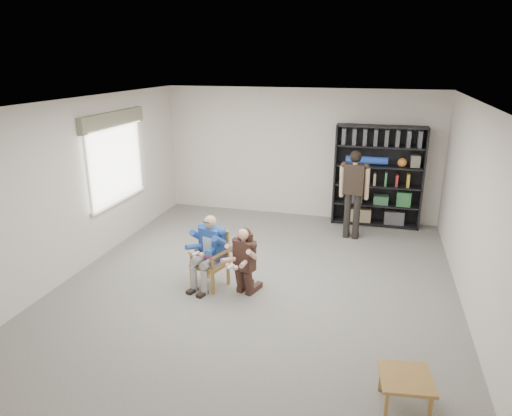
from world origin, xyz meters
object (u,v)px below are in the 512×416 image
(bookshelf, at_px, (378,177))
(seated_man, at_px, (209,251))
(standing_man, at_px, (353,196))
(kneeling_woman, at_px, (244,262))
(armchair, at_px, (210,260))
(side_table, at_px, (404,391))

(bookshelf, bearing_deg, seated_man, -124.25)
(standing_man, bearing_deg, bookshelf, 71.33)
(seated_man, height_order, kneeling_woman, seated_man)
(bookshelf, bearing_deg, armchair, -124.25)
(kneeling_woman, xyz_separation_m, standing_man, (1.39, 2.73, 0.34))
(side_table, bearing_deg, standing_man, 100.45)
(kneeling_woman, bearing_deg, standing_man, 80.95)
(standing_man, bearing_deg, kneeling_woman, -110.55)
(kneeling_woman, distance_m, side_table, 2.89)
(armchair, height_order, seated_man, seated_man)
(seated_man, bearing_deg, standing_man, 70.90)
(kneeling_woman, height_order, bookshelf, bookshelf)
(bookshelf, distance_m, side_table, 5.55)
(standing_man, bearing_deg, armchair, -120.60)
(kneeling_woman, bearing_deg, seated_man, -173.70)
(armchair, relative_size, seated_man, 0.77)
(seated_man, distance_m, bookshelf, 4.30)
(kneeling_woman, xyz_separation_m, side_table, (2.23, -1.81, -0.35))
(seated_man, relative_size, side_table, 2.25)
(armchair, distance_m, seated_man, 0.13)
(armchair, bearing_deg, kneeling_woman, 6.30)
(armchair, relative_size, bookshelf, 0.42)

